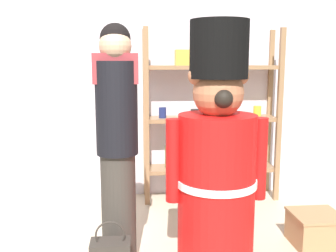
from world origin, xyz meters
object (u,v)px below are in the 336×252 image
at_px(merchandise_shelf, 211,115).
at_px(teddy_bear_guard, 217,160).
at_px(person_shopper, 117,140).
at_px(display_crate, 316,229).

height_order(merchandise_shelf, teddy_bear_guard, merchandise_shelf).
xyz_separation_m(teddy_bear_guard, person_shopper, (-0.70, -0.02, 0.16)).
bearing_deg(display_crate, merchandise_shelf, 117.62).
distance_m(merchandise_shelf, person_shopper, 1.61).
height_order(teddy_bear_guard, display_crate, teddy_bear_guard).
bearing_deg(teddy_bear_guard, merchandise_shelf, 80.33).
relative_size(person_shopper, display_crate, 4.46).
bearing_deg(merchandise_shelf, display_crate, -62.38).
xyz_separation_m(person_shopper, display_crate, (1.53, 0.15, -0.78)).
distance_m(teddy_bear_guard, display_crate, 1.05).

